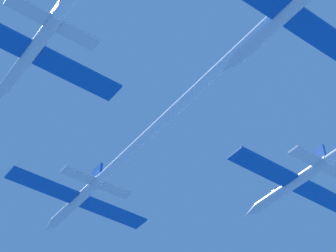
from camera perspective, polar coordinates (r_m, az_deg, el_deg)
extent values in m
cylinder|color=silver|center=(59.98, -8.64, -7.07)|extent=(1.00, 9.08, 1.00)
cone|color=silver|center=(64.20, -11.12, -9.31)|extent=(0.98, 2.00, 0.98)
ellipsoid|color=black|center=(61.71, -9.53, -7.59)|extent=(0.70, 1.82, 0.50)
cube|color=#0F51B2|center=(58.34, -11.78, -5.48)|extent=(6.90, 2.00, 0.22)
cube|color=#0F51B2|center=(61.18, -5.20, -8.18)|extent=(6.90, 2.00, 0.22)
cube|color=#0F51B2|center=(58.08, -6.74, -4.46)|extent=(0.26, 1.63, 1.45)
cube|color=silver|center=(56.47, -8.52, -4.58)|extent=(3.10, 1.20, 0.22)
cube|color=silver|center=(58.02, -5.01, -6.07)|extent=(3.10, 1.20, 0.22)
cylinder|color=white|center=(46.19, 4.95, 5.50)|extent=(0.90, 34.58, 0.90)
cylinder|color=silver|center=(46.73, -13.00, 6.53)|extent=(1.00, 9.08, 1.00)
ellipsoid|color=black|center=(48.35, -13.97, 5.39)|extent=(0.70, 1.82, 0.50)
cube|color=#0F51B2|center=(47.38, -8.51, 4.83)|extent=(6.90, 2.00, 0.22)
cube|color=#0F51B2|center=(45.41, -10.70, 10.39)|extent=(0.26, 1.63, 1.45)
cube|color=silver|center=(43.96, -13.17, 10.74)|extent=(3.10, 1.20, 0.22)
cube|color=silver|center=(44.82, -8.47, 8.42)|extent=(3.10, 1.20, 0.22)
cylinder|color=silver|center=(57.41, 11.57, -5.50)|extent=(1.00, 9.08, 1.00)
cone|color=silver|center=(60.45, 7.86, -8.08)|extent=(0.98, 2.00, 0.98)
ellipsoid|color=black|center=(58.71, 10.14, -6.13)|extent=(0.70, 1.82, 0.50)
cube|color=#0F51B2|center=(54.78, 8.99, -3.86)|extent=(6.90, 2.00, 0.22)
cube|color=#0F51B2|center=(59.74, 14.55, -6.56)|extent=(6.90, 2.00, 0.22)
cube|color=#0F51B2|center=(56.37, 13.99, -2.67)|extent=(0.26, 1.63, 1.45)
cube|color=silver|center=(54.23, 12.87, -2.77)|extent=(3.10, 1.20, 0.22)
cylinder|color=silver|center=(43.17, 10.75, 10.11)|extent=(1.00, 9.08, 1.00)
cone|color=silver|center=(45.53, 5.89, 5.77)|extent=(0.98, 2.00, 0.98)
ellipsoid|color=black|center=(44.28, 8.87, 8.85)|extent=(0.70, 1.82, 0.50)
cube|color=#0F51B2|center=(45.12, 14.75, 7.97)|extent=(6.90, 2.00, 0.22)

